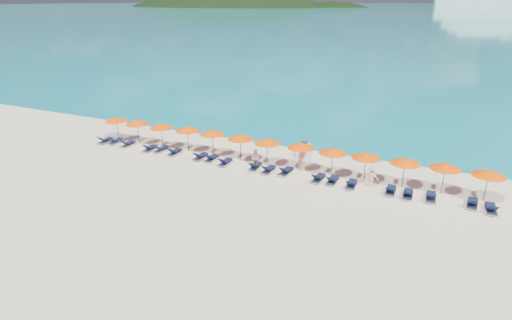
% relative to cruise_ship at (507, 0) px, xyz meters
% --- Properties ---
extents(ground, '(1400.00, 1400.00, 0.00)m').
position_rel_cruise_ship_xyz_m(ground, '(-46.46, -502.30, -9.80)').
color(ground, beige).
extents(sea, '(1600.00, 1300.00, 0.01)m').
position_rel_cruise_ship_xyz_m(sea, '(-46.46, 157.70, -9.80)').
color(sea, '#1FA9B2').
rests_on(sea, ground).
extents(headland_main, '(374.00, 242.00, 126.50)m').
position_rel_cruise_ship_xyz_m(headland_main, '(-346.46, 37.70, -47.80)').
color(headland_main, black).
rests_on(headland_main, ground).
extents(headland_small, '(162.00, 126.00, 85.50)m').
position_rel_cruise_ship_xyz_m(headland_small, '(-196.46, 57.70, -44.80)').
color(headland_small, black).
rests_on(headland_small, ground).
extents(cruise_ship, '(137.03, 42.29, 37.68)m').
position_rel_cruise_ship_xyz_m(cruise_ship, '(0.00, 0.00, 0.00)').
color(cruise_ship, silver).
rests_on(cruise_ship, ground).
extents(jetski, '(1.67, 2.84, 0.95)m').
position_rel_cruise_ship_xyz_m(jetski, '(-44.73, -493.63, -9.41)').
color(jetski, silver).
rests_on(jetski, ground).
extents(beachgoer_a, '(0.74, 0.49, 1.98)m').
position_rel_cruise_ship_xyz_m(beachgoer_a, '(-43.64, -497.10, -8.81)').
color(beachgoer_a, tan).
rests_on(beachgoer_a, ground).
extents(beachgoer_b, '(0.77, 0.52, 1.47)m').
position_rel_cruise_ship_xyz_m(beachgoer_b, '(-47.20, -497.82, -9.07)').
color(beachgoer_b, tan).
rests_on(beachgoer_b, ground).
extents(beachgoer_c, '(1.00, 0.49, 1.52)m').
position_rel_cruise_ship_xyz_m(beachgoer_c, '(-38.32, -497.77, -9.04)').
color(beachgoer_c, tan).
rests_on(beachgoer_c, ground).
extents(umbrella_0, '(2.10, 2.10, 2.28)m').
position_rel_cruise_ship_xyz_m(umbrella_0, '(-61.54, -497.16, -7.79)').
color(umbrella_0, black).
rests_on(umbrella_0, ground).
extents(umbrella_1, '(2.10, 2.10, 2.28)m').
position_rel_cruise_ship_xyz_m(umbrella_1, '(-59.16, -497.17, -7.79)').
color(umbrella_1, black).
rests_on(umbrella_1, ground).
extents(umbrella_2, '(2.10, 2.10, 2.28)m').
position_rel_cruise_ship_xyz_m(umbrella_2, '(-56.50, -497.18, -7.79)').
color(umbrella_2, black).
rests_on(umbrella_2, ground).
extents(umbrella_3, '(2.10, 2.10, 2.28)m').
position_rel_cruise_ship_xyz_m(umbrella_3, '(-53.95, -496.98, -7.79)').
color(umbrella_3, black).
rests_on(umbrella_3, ground).
extents(umbrella_4, '(2.10, 2.10, 2.28)m').
position_rel_cruise_ship_xyz_m(umbrella_4, '(-51.53, -496.94, -7.79)').
color(umbrella_4, black).
rests_on(umbrella_4, ground).
extents(umbrella_5, '(2.10, 2.10, 2.28)m').
position_rel_cruise_ship_xyz_m(umbrella_5, '(-48.88, -497.08, -7.79)').
color(umbrella_5, black).
rests_on(umbrella_5, ground).
extents(umbrella_6, '(2.10, 2.10, 2.28)m').
position_rel_cruise_ship_xyz_m(umbrella_6, '(-46.52, -497.13, -7.79)').
color(umbrella_6, black).
rests_on(umbrella_6, ground).
extents(umbrella_7, '(2.10, 2.10, 2.28)m').
position_rel_cruise_ship_xyz_m(umbrella_7, '(-43.84, -496.97, -7.79)').
color(umbrella_7, black).
rests_on(umbrella_7, ground).
extents(umbrella_8, '(2.10, 2.10, 2.28)m').
position_rel_cruise_ship_xyz_m(umbrella_8, '(-41.34, -497.11, -7.79)').
color(umbrella_8, black).
rests_on(umbrella_8, ground).
extents(umbrella_9, '(2.10, 2.10, 2.28)m').
position_rel_cruise_ship_xyz_m(umbrella_9, '(-38.95, -497.11, -7.79)').
color(umbrella_9, black).
rests_on(umbrella_9, ground).
extents(umbrella_10, '(2.10, 2.10, 2.28)m').
position_rel_cruise_ship_xyz_m(umbrella_10, '(-36.32, -497.06, -7.79)').
color(umbrella_10, black).
rests_on(umbrella_10, ground).
extents(umbrella_11, '(2.10, 2.10, 2.28)m').
position_rel_cruise_ship_xyz_m(umbrella_11, '(-33.81, -496.90, -7.79)').
color(umbrella_11, black).
rests_on(umbrella_11, ground).
extents(umbrella_12, '(2.10, 2.10, 2.28)m').
position_rel_cruise_ship_xyz_m(umbrella_12, '(-31.25, -497.03, -7.79)').
color(umbrella_12, black).
rests_on(umbrella_12, ground).
extents(lounger_0, '(0.65, 1.71, 0.66)m').
position_rel_cruise_ship_xyz_m(lounger_0, '(-62.08, -498.29, -9.57)').
color(lounger_0, silver).
rests_on(lounger_0, ground).
extents(lounger_1, '(0.72, 1.73, 0.66)m').
position_rel_cruise_ship_xyz_m(lounger_1, '(-61.10, -498.06, -9.57)').
color(lounger_1, silver).
rests_on(lounger_1, ground).
extents(lounger_2, '(0.64, 1.71, 0.66)m').
position_rel_cruise_ship_xyz_m(lounger_2, '(-59.55, -498.19, -9.57)').
color(lounger_2, silver).
rests_on(lounger_2, ground).
extents(lounger_3, '(0.69, 1.72, 0.66)m').
position_rel_cruise_ship_xyz_m(lounger_3, '(-57.05, -498.30, -9.57)').
color(lounger_3, silver).
rests_on(lounger_3, ground).
extents(lounger_4, '(0.74, 1.74, 0.66)m').
position_rel_cruise_ship_xyz_m(lounger_4, '(-56.03, -498.06, -9.57)').
color(lounger_4, silver).
rests_on(lounger_4, ground).
extents(lounger_5, '(0.70, 1.73, 0.66)m').
position_rel_cruise_ship_xyz_m(lounger_5, '(-54.56, -498.18, -9.57)').
color(lounger_5, silver).
rests_on(lounger_5, ground).
extents(lounger_6, '(0.70, 1.73, 0.66)m').
position_rel_cruise_ship_xyz_m(lounger_6, '(-52.02, -498.16, -9.57)').
color(lounger_6, silver).
rests_on(lounger_6, ground).
extents(lounger_7, '(0.66, 1.72, 0.66)m').
position_rel_cruise_ship_xyz_m(lounger_7, '(-51.00, -498.10, -9.57)').
color(lounger_7, silver).
rests_on(lounger_7, ground).
extents(lounger_8, '(0.64, 1.71, 0.66)m').
position_rel_cruise_ship_xyz_m(lounger_8, '(-49.56, -498.43, -9.57)').
color(lounger_8, silver).
rests_on(lounger_8, ground).
extents(lounger_9, '(0.79, 1.75, 0.66)m').
position_rel_cruise_ship_xyz_m(lounger_9, '(-47.03, -498.25, -9.57)').
color(lounger_9, silver).
rests_on(lounger_9, ground).
extents(lounger_10, '(0.67, 1.72, 0.66)m').
position_rel_cruise_ship_xyz_m(lounger_10, '(-45.84, -498.42, -9.57)').
color(lounger_10, silver).
rests_on(lounger_10, ground).
extents(lounger_11, '(0.77, 1.75, 0.66)m').
position_rel_cruise_ship_xyz_m(lounger_11, '(-44.52, -498.14, -9.57)').
color(lounger_11, silver).
rests_on(lounger_11, ground).
extents(lounger_12, '(0.75, 1.74, 0.66)m').
position_rel_cruise_ship_xyz_m(lounger_12, '(-41.94, -498.37, -9.57)').
color(lounger_12, silver).
rests_on(lounger_12, ground).
extents(lounger_13, '(0.63, 1.70, 0.66)m').
position_rel_cruise_ship_xyz_m(lounger_13, '(-40.91, -498.32, -9.57)').
color(lounger_13, silver).
rests_on(lounger_13, ground).
extents(lounger_14, '(0.70, 1.73, 0.66)m').
position_rel_cruise_ship_xyz_m(lounger_14, '(-39.53, -498.43, -9.57)').
color(lounger_14, silver).
rests_on(lounger_14, ground).
extents(lounger_15, '(0.67, 1.72, 0.66)m').
position_rel_cruise_ship_xyz_m(lounger_15, '(-36.90, -498.31, -9.57)').
color(lounger_15, silver).
rests_on(lounger_15, ground).
extents(lounger_16, '(0.71, 1.73, 0.66)m').
position_rel_cruise_ship_xyz_m(lounger_16, '(-35.78, -498.41, -9.57)').
color(lounger_16, silver).
rests_on(lounger_16, ground).
extents(lounger_17, '(0.72, 1.73, 0.66)m').
position_rel_cruise_ship_xyz_m(lounger_17, '(-34.36, -498.22, -9.57)').
color(lounger_17, silver).
rests_on(lounger_17, ground).
extents(lounger_18, '(0.71, 1.73, 0.66)m').
position_rel_cruise_ship_xyz_m(lounger_18, '(-31.92, -498.10, -9.57)').
color(lounger_18, silver).
rests_on(lounger_18, ground).
extents(lounger_19, '(0.75, 1.74, 0.66)m').
position_rel_cruise_ship_xyz_m(lounger_19, '(-30.88, -498.43, -9.57)').
color(lounger_19, silver).
rests_on(lounger_19, ground).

